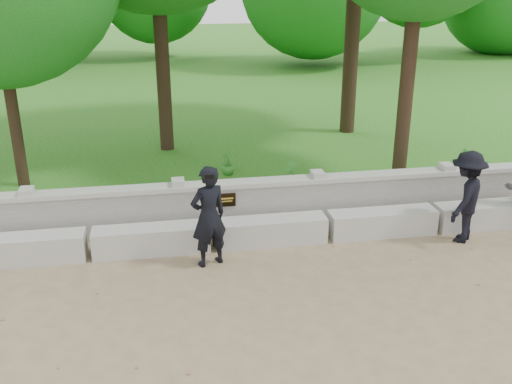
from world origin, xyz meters
TOP-DOWN VIEW (x-y plane):
  - ground at (0.00, 0.00)m, footprint 80.00×80.00m
  - lawn at (0.00, 14.00)m, footprint 40.00×22.00m
  - concrete_bench at (0.00, 1.90)m, footprint 11.90×0.45m
  - parapet_wall at (0.00, 2.60)m, footprint 12.50×0.35m
  - man_main at (-0.10, 1.32)m, footprint 0.70×0.66m
  - visitor_mid at (4.26, 1.45)m, footprint 1.15×1.15m
  - shrub_b at (1.78, 3.63)m, footprint 0.40×0.42m
  - shrub_c at (5.68, 3.68)m, footprint 0.73×0.71m
  - shrub_d at (0.66, 4.88)m, footprint 0.36×0.38m

SIDE VIEW (x-z plane):
  - ground at x=0.00m, z-range 0.00..0.00m
  - lawn at x=0.00m, z-range 0.00..0.25m
  - concrete_bench at x=0.00m, z-range 0.00..0.45m
  - parapet_wall at x=0.00m, z-range 0.01..0.91m
  - shrub_d at x=0.66m, z-range 0.25..0.77m
  - shrub_b at x=1.78m, z-range 0.25..0.85m
  - shrub_c at x=5.68m, z-range 0.25..0.87m
  - visitor_mid at x=4.26m, z-range 0.00..1.59m
  - man_main at x=-0.10m, z-range 0.00..1.64m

